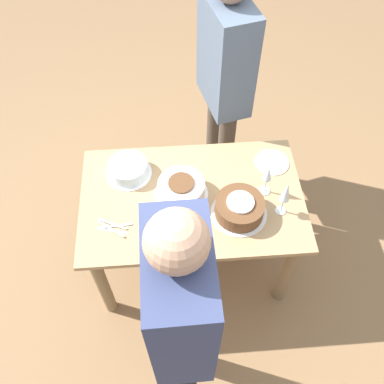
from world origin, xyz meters
The scene contains 12 objects.
ground_plane centered at (0.00, 0.00, 0.00)m, with size 12.00×12.00×0.00m, color #8E6B47.
dining_table centered at (0.00, 0.00, 0.59)m, with size 1.21×0.76×0.72m.
cake_center_white centered at (-0.06, 0.02, 0.77)m, with size 0.29×0.29×0.11m.
cake_front_chocolate centered at (0.24, -0.12, 0.77)m, with size 0.30×0.30×0.11m.
cake_back_decorated centered at (-0.34, 0.19, 0.76)m, with size 0.26×0.26×0.08m.
wine_glass_near centered at (0.46, -0.12, 0.88)m, with size 0.06×0.06×0.24m.
wine_glass_far centered at (0.40, 0.01, 0.86)m, with size 0.06×0.06×0.20m.
dessert_plate_left centered at (-0.19, -0.24, 0.72)m, with size 0.19×0.19×0.01m.
dessert_plate_right centered at (0.48, 0.21, 0.72)m, with size 0.20×0.20×0.01m.
fork_pile centered at (-0.42, -0.16, 0.73)m, with size 0.18×0.13×0.01m.
person_cutting centered at (-0.10, -0.76, 1.03)m, with size 0.23×0.40×1.70m.
person_watching centered at (0.25, 0.69, 0.97)m, with size 0.31×0.44×1.61m.
Camera 1 is at (-0.10, -1.32, 2.62)m, focal length 40.00 mm.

